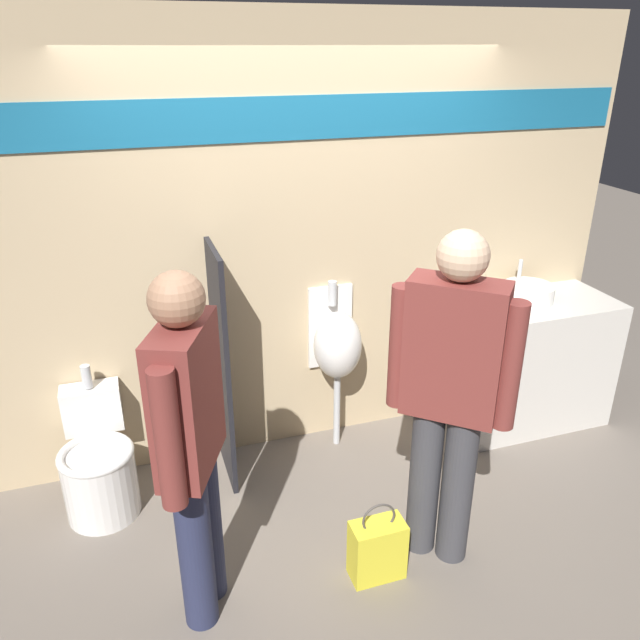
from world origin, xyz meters
The scene contains 11 objects.
ground_plane centered at (0.00, 0.00, 0.00)m, with size 16.00×16.00×0.00m, color #70665B.
display_wall centered at (0.00, 0.60, 1.36)m, with size 4.35×0.07×2.70m.
sink_counter centered at (1.59, 0.28, 0.46)m, with size 1.07×0.57×0.91m.
sink_basin centered at (1.54, 0.34, 0.97)m, with size 0.34×0.34×0.25m.
cell_phone centered at (1.27, 0.17, 0.92)m, with size 0.07×0.14×0.01m.
divider_near_counter centered at (-0.56, 0.34, 0.74)m, with size 0.03×0.47×1.49m.
urinal_near_counter centered at (0.20, 0.42, 0.74)m, with size 0.31×0.31×1.14m.
toilet centered at (-1.32, 0.24, 0.28)m, with size 0.42×0.59×0.83m.
person_in_vest centered at (-0.86, -0.66, 0.95)m, with size 0.35×0.56×1.72m.
person_with_lanyard centered at (0.37, -0.68, 0.98)m, with size 0.49×0.45×1.78m.
shopping_bag centered at (0.00, -0.75, 0.17)m, with size 0.27×0.15×0.45m.
Camera 1 is at (-1.03, -2.94, 2.51)m, focal length 35.00 mm.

